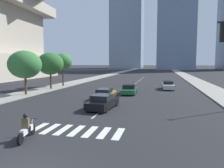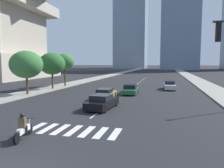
% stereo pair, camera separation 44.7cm
% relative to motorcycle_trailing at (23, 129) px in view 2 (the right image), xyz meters
% --- Properties ---
extents(sidewalk_east, '(4.00, 260.00, 0.15)m').
position_rel_motorcycle_trailing_xyz_m(sidewalk_east, '(15.03, 26.16, -0.51)').
color(sidewalk_east, gray).
rests_on(sidewalk_east, ground).
extents(sidewalk_west, '(4.00, 260.00, 0.15)m').
position_rel_motorcycle_trailing_xyz_m(sidewalk_west, '(-10.81, 26.16, -0.51)').
color(sidewalk_west, gray).
rests_on(sidewalk_west, ground).
extents(crosswalk_near, '(5.85, 2.24, 0.01)m').
position_rel_motorcycle_trailing_xyz_m(crosswalk_near, '(2.11, 2.07, -0.58)').
color(crosswalk_near, silver).
rests_on(crosswalk_near, ground).
extents(lane_divider_center, '(0.14, 50.00, 0.01)m').
position_rel_motorcycle_trailing_xyz_m(lane_divider_center, '(2.11, 30.07, -0.58)').
color(lane_divider_center, silver).
rests_on(lane_divider_center, ground).
extents(motorcycle_trailing, '(0.79, 2.21, 1.49)m').
position_rel_motorcycle_trailing_xyz_m(motorcycle_trailing, '(0.00, 0.00, 0.00)').
color(motorcycle_trailing, black).
rests_on(motorcycle_trailing, ground).
extents(sedan_gold_0, '(1.78, 4.75, 1.25)m').
position_rel_motorcycle_trailing_xyz_m(sedan_gold_0, '(0.80, 13.95, -0.00)').
color(sedan_gold_0, '#B28E38').
rests_on(sedan_gold_0, ground).
extents(sedan_green_1, '(2.00, 4.45, 1.26)m').
position_rel_motorcycle_trailing_xyz_m(sedan_green_1, '(2.95, 19.01, -0.00)').
color(sedan_green_1, '#1E6038').
rests_on(sedan_green_1, ground).
extents(sedan_silver_2, '(1.89, 4.67, 1.31)m').
position_rel_motorcycle_trailing_xyz_m(sedan_silver_2, '(8.34, 25.50, 0.03)').
color(sedan_silver_2, '#B7BABF').
rests_on(sedan_silver_2, ground).
extents(sedan_black_3, '(2.25, 4.61, 1.34)m').
position_rel_motorcycle_trailing_xyz_m(sedan_black_3, '(1.99, 8.78, 0.03)').
color(sedan_black_3, black).
rests_on(sedan_black_3, ground).
extents(street_tree_nearest, '(4.23, 4.23, 5.70)m').
position_rel_motorcycle_trailing_xyz_m(street_tree_nearest, '(-10.01, 14.41, 3.46)').
color(street_tree_nearest, '#4C3823').
rests_on(street_tree_nearest, sidewalk_west).
extents(street_tree_second, '(4.14, 4.14, 5.75)m').
position_rel_motorcycle_trailing_xyz_m(street_tree_second, '(-10.01, 20.99, 3.55)').
color(street_tree_second, '#4C3823').
rests_on(street_tree_second, sidewalk_west).
extents(street_tree_third, '(3.39, 3.39, 5.81)m').
position_rel_motorcycle_trailing_xyz_m(street_tree_third, '(-10.01, 25.40, 3.91)').
color(street_tree_third, '#4C3823').
rests_on(street_tree_third, sidewalk_west).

